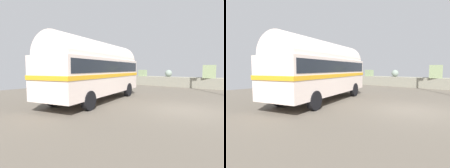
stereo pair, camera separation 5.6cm
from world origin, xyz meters
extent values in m
cube|color=#5B5348|center=(0.00, 0.00, 0.01)|extent=(32.00, 26.00, 0.02)
sphere|color=gray|center=(-12.00, 11.57, 1.65)|extent=(1.10, 1.10, 1.10)
cube|color=gray|center=(-9.18, 11.47, 1.50)|extent=(0.81, 0.86, 0.79)
sphere|color=gray|center=(-5.96, 11.94, 1.50)|extent=(0.80, 0.80, 0.80)
cube|color=gray|center=(-1.54, 11.49, 1.75)|extent=(1.44, 1.53, 1.30)
cylinder|color=black|center=(-6.95, 1.51, 0.50)|extent=(0.51, 1.00, 0.96)
cylinder|color=black|center=(-4.80, 2.05, 0.50)|extent=(0.51, 1.00, 0.96)
cylinder|color=black|center=(-5.68, -3.54, 0.50)|extent=(0.51, 1.00, 0.96)
cylinder|color=black|center=(-3.54, -3.00, 0.50)|extent=(0.51, 1.00, 0.96)
cube|color=silver|center=(-5.24, -0.75, 1.57)|extent=(4.37, 8.73, 2.10)
cylinder|color=silver|center=(-5.24, -0.75, 2.62)|extent=(4.09, 8.36, 2.20)
cube|color=gold|center=(-5.24, -0.75, 1.63)|extent=(4.44, 8.82, 0.20)
cube|color=black|center=(-5.24, -0.75, 2.15)|extent=(4.32, 8.41, 0.64)
cube|color=silver|center=(-6.28, 3.39, 0.70)|extent=(2.25, 0.71, 0.28)
camera|label=1|loc=(2.97, -8.99, 2.02)|focal=29.65mm
camera|label=2|loc=(3.02, -8.96, 2.02)|focal=29.65mm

